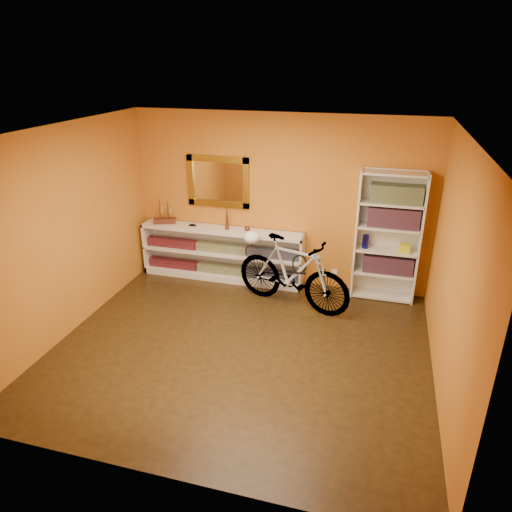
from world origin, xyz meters
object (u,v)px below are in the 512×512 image
(bookcase, at_px, (387,237))
(helmet, at_px, (252,237))
(console_unit, at_px, (222,254))
(bicycle, at_px, (292,273))

(bookcase, xyz_separation_m, helmet, (-1.88, -0.42, -0.03))
(bookcase, distance_m, helmet, 1.93)
(bookcase, bearing_deg, helmet, -167.31)
(console_unit, relative_size, helmet, 10.67)
(bookcase, relative_size, helmet, 7.79)
(console_unit, bearing_deg, bookcase, 0.58)
(bicycle, xyz_separation_m, helmet, (-0.65, 0.19, 0.40))
(console_unit, relative_size, bicycle, 1.47)
(bicycle, bearing_deg, helmet, 90.00)
(console_unit, bearing_deg, helmet, -33.52)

